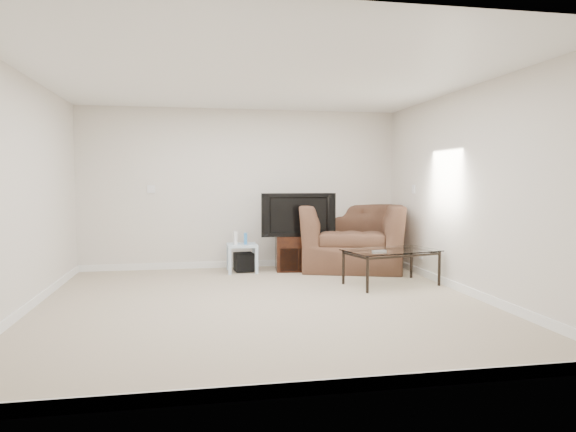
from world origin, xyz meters
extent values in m
plane|color=tan|center=(0.00, 0.00, 0.00)|extent=(5.00, 5.00, 0.00)
plane|color=white|center=(0.00, 0.00, 2.50)|extent=(5.00, 5.00, 0.00)
cube|color=silver|center=(0.00, 2.50, 1.25)|extent=(5.00, 0.02, 2.50)
cube|color=silver|center=(-2.50, 0.00, 1.25)|extent=(0.02, 5.00, 2.50)
cube|color=silver|center=(2.50, 0.00, 1.25)|extent=(0.02, 5.00, 2.50)
cube|color=white|center=(-1.40, 2.49, 1.25)|extent=(0.12, 0.02, 0.12)
cube|color=white|center=(2.49, 1.60, 1.25)|extent=(0.02, 0.09, 0.13)
cube|color=white|center=(2.49, 1.30, 0.30)|extent=(0.02, 0.08, 0.12)
cube|color=black|center=(0.79, 2.01, 0.45)|extent=(0.38, 0.28, 0.05)
imported|color=black|center=(0.79, 2.02, 0.87)|extent=(1.06, 0.22, 0.65)
cube|color=black|center=(-0.02, 2.07, 0.15)|extent=(0.30, 0.30, 0.27)
cube|color=white|center=(-0.16, 2.03, 0.52)|extent=(0.06, 0.14, 0.19)
cube|color=#337FCC|center=(0.00, 2.03, 0.51)|extent=(0.06, 0.13, 0.17)
imported|color=#4D3D22|center=(1.68, 2.05, 0.68)|extent=(1.78, 1.43, 1.35)
cube|color=#B2B2B7|center=(1.58, 0.59, 0.48)|extent=(0.19, 0.08, 0.02)
camera|label=1|loc=(-0.75, -5.63, 1.39)|focal=32.00mm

